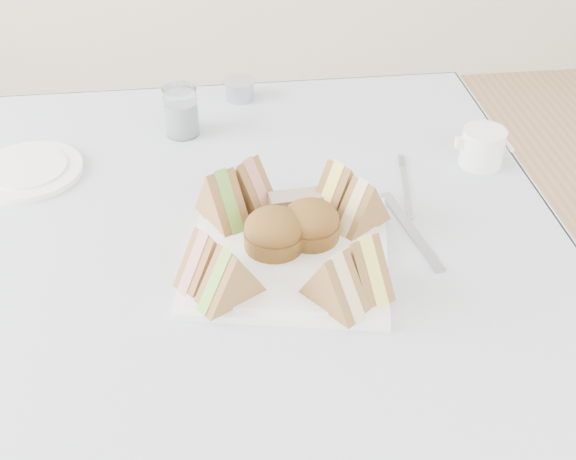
{
  "coord_description": "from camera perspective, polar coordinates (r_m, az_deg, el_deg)",
  "views": [
    {
      "loc": [
        -0.03,
        -0.9,
        1.44
      ],
      "look_at": [
        0.07,
        -0.07,
        0.8
      ],
      "focal_mm": 45.0,
      "sensor_mm": 36.0,
      "label": 1
    }
  ],
  "objects": [
    {
      "name": "fork",
      "position": [
        1.23,
        9.34,
        3.03
      ],
      "size": [
        0.03,
        0.16,
        0.0
      ],
      "primitive_type": "cube",
      "rotation": [
        0.0,
        0.0,
        -0.16
      ],
      "color": "#AAACBC",
      "rests_on": "tablecloth"
    },
    {
      "name": "knife",
      "position": [
        1.14,
        9.72,
        -0.02
      ],
      "size": [
        0.05,
        0.21,
        0.0
      ],
      "primitive_type": "cube",
      "rotation": [
        0.0,
        0.0,
        0.17
      ],
      "color": "#AAACBC",
      "rests_on": "tablecloth"
    },
    {
      "name": "sandwich_br_a",
      "position": [
        1.1,
        5.89,
        2.14
      ],
      "size": [
        0.1,
        0.09,
        0.08
      ],
      "primitive_type": null,
      "rotation": [
        0.0,
        0.0,
        -2.51
      ],
      "color": "brown",
      "rests_on": "serving_plate"
    },
    {
      "name": "tea_strainer",
      "position": [
        1.5,
        -3.84,
        10.92
      ],
      "size": [
        0.08,
        0.08,
        0.04
      ],
      "primitive_type": "cylinder",
      "rotation": [
        0.0,
        0.0,
        -0.18
      ],
      "color": "#AAACBC",
      "rests_on": "tablecloth"
    },
    {
      "name": "sandwich_bl_b",
      "position": [
        1.14,
        -3.15,
        3.73
      ],
      "size": [
        0.1,
        0.11,
        0.09
      ],
      "primitive_type": null,
      "rotation": [
        0.0,
        0.0,
        2.29
      ],
      "color": "brown",
      "rests_on": "serving_plate"
    },
    {
      "name": "sandwich_fl_a",
      "position": [
        1.0,
        -6.46,
        -2.02
      ],
      "size": [
        0.1,
        0.09,
        0.08
      ],
      "primitive_type": null,
      "rotation": [
        0.0,
        0.0,
        0.62
      ],
      "color": "brown",
      "rests_on": "serving_plate"
    },
    {
      "name": "scone_right",
      "position": [
        1.08,
        1.8,
        0.58
      ],
      "size": [
        0.11,
        0.11,
        0.06
      ],
      "primitive_type": "cylinder",
      "rotation": [
        0.0,
        0.0,
        0.27
      ],
      "color": "olive",
      "rests_on": "serving_plate"
    },
    {
      "name": "creamer_jug",
      "position": [
        1.32,
        15.11,
        6.33
      ],
      "size": [
        0.08,
        0.08,
        0.07
      ],
      "primitive_type": "cylinder",
      "rotation": [
        0.0,
        0.0,
        0.03
      ],
      "color": "white",
      "rests_on": "tablecloth"
    },
    {
      "name": "sandwich_bl_a",
      "position": [
        1.11,
        -5.28,
        2.78
      ],
      "size": [
        0.09,
        0.11,
        0.09
      ],
      "primitive_type": null,
      "rotation": [
        0.0,
        0.0,
        2.04
      ],
      "color": "brown",
      "rests_on": "serving_plate"
    },
    {
      "name": "sandwich_br_b",
      "position": [
        1.13,
        4.0,
        3.42
      ],
      "size": [
        0.11,
        0.1,
        0.09
      ],
      "primitive_type": null,
      "rotation": [
        0.0,
        0.0,
        -2.44
      ],
      "color": "brown",
      "rests_on": "serving_plate"
    },
    {
      "name": "side_plate",
      "position": [
        1.34,
        -19.86,
        4.41
      ],
      "size": [
        0.21,
        0.21,
        0.01
      ],
      "primitive_type": "cylinder",
      "rotation": [
        0.0,
        0.0,
        -0.14
      ],
      "color": "white",
      "rests_on": "tablecloth"
    },
    {
      "name": "sandwich_fr_a",
      "position": [
        0.99,
        5.94,
        -2.51
      ],
      "size": [
        0.08,
        0.11,
        0.09
      ],
      "primitive_type": null,
      "rotation": [
        0.0,
        0.0,
        -1.13
      ],
      "color": "brown",
      "rests_on": "serving_plate"
    },
    {
      "name": "serving_plate",
      "position": [
        1.08,
        -0.0,
        -1.86
      ],
      "size": [
        0.35,
        0.35,
        0.01
      ],
      "primitive_type": "cube",
      "rotation": [
        0.0,
        0.0,
        -0.19
      ],
      "color": "white",
      "rests_on": "tablecloth"
    },
    {
      "name": "pastry_slice",
      "position": [
        1.13,
        0.61,
        2.0
      ],
      "size": [
        0.08,
        0.04,
        0.04
      ],
      "primitive_type": "cube",
      "rotation": [
        0.0,
        0.0,
        0.09
      ],
      "color": "#CCBA88",
      "rests_on": "serving_plate"
    },
    {
      "name": "sandwich_fr_b",
      "position": [
        0.96,
        3.73,
        -3.88
      ],
      "size": [
        0.09,
        0.1,
        0.09
      ],
      "primitive_type": null,
      "rotation": [
        0.0,
        0.0,
        -0.93
      ],
      "color": "brown",
      "rests_on": "serving_plate"
    },
    {
      "name": "table",
      "position": [
        1.39,
        -3.29,
        -12.29
      ],
      "size": [
        0.9,
        0.9,
        0.74
      ],
      "primitive_type": "cube",
      "color": "brown",
      "rests_on": "floor"
    },
    {
      "name": "water_glass",
      "position": [
        1.37,
        -8.44,
        9.25
      ],
      "size": [
        0.07,
        0.07,
        0.09
      ],
      "primitive_type": "cylinder",
      "rotation": [
        0.0,
        0.0,
        0.14
      ],
      "color": "white",
      "rests_on": "tablecloth"
    },
    {
      "name": "tablecloth",
      "position": [
        1.14,
        -3.95,
        -0.08
      ],
      "size": [
        1.02,
        1.02,
        0.01
      ],
      "primitive_type": "cube",
      "color": "silver",
      "rests_on": "table"
    },
    {
      "name": "sandwich_fl_b",
      "position": [
        0.97,
        -4.66,
        -3.49
      ],
      "size": [
        0.1,
        0.09,
        0.08
      ],
      "primitive_type": null,
      "rotation": [
        0.0,
        0.0,
        0.55
      ],
      "color": "brown",
      "rests_on": "serving_plate"
    },
    {
      "name": "scone_left",
      "position": [
        1.06,
        -1.11,
        -0.1
      ],
      "size": [
        0.1,
        0.1,
        0.06
      ],
      "primitive_type": "cylinder",
      "rotation": [
        0.0,
        0.0,
        -0.07
      ],
      "color": "olive",
      "rests_on": "serving_plate"
    }
  ]
}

